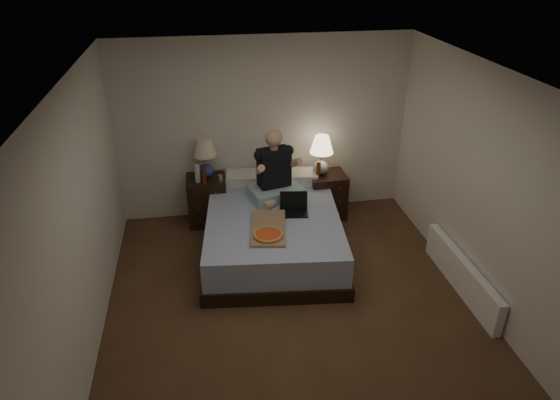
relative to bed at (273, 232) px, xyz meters
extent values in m
cube|color=brown|center=(0.05, -1.15, -0.27)|extent=(4.00, 4.50, 0.00)
cube|color=white|center=(0.05, -1.15, 2.23)|extent=(4.00, 4.50, 0.00)
cube|color=white|center=(0.05, 1.10, 0.98)|extent=(4.00, 0.00, 2.50)
cube|color=white|center=(0.05, -3.40, 0.98)|extent=(4.00, 0.00, 2.50)
cube|color=white|center=(-1.95, -1.15, 0.98)|extent=(0.00, 4.50, 2.50)
cube|color=white|center=(2.05, -1.15, 0.98)|extent=(0.00, 4.50, 2.50)
cube|color=#5D7BBB|center=(0.00, 0.00, 0.00)|extent=(1.84, 2.32, 0.54)
cube|color=black|center=(-0.79, 0.87, 0.07)|extent=(0.52, 0.47, 0.68)
cube|color=black|center=(0.89, 0.76, 0.06)|extent=(0.52, 0.47, 0.65)
cylinder|color=silver|center=(-0.89, 0.76, 0.53)|extent=(0.07, 0.07, 0.25)
cylinder|color=#A2A29E|center=(-0.60, 0.71, 0.45)|extent=(0.07, 0.07, 0.10)
cylinder|color=#521E0B|center=(-0.81, 0.70, 0.52)|extent=(0.06, 0.06, 0.23)
cylinder|color=#4F280B|center=(0.74, 0.70, 0.50)|extent=(0.06, 0.06, 0.23)
cube|color=white|center=(1.98, -1.15, -0.07)|extent=(0.10, 1.60, 0.40)
camera|label=1|loc=(-0.79, -5.33, 3.31)|focal=32.00mm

